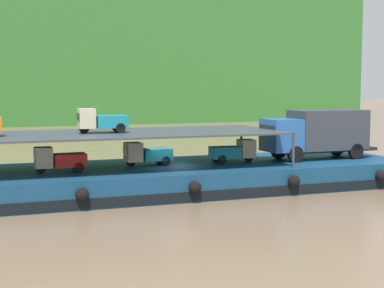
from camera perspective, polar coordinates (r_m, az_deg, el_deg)
ground_plane at (r=34.86m, az=-2.11°, el=-4.50°), size 400.00×400.00×0.00m
cargo_barge at (r=34.70m, az=-2.10°, el=-3.29°), size 29.36×8.45×1.50m
covered_lorry at (r=38.22m, az=12.02°, el=1.11°), size 7.91×2.49×3.10m
cargo_rack at (r=33.44m, az=-8.34°, el=0.95°), size 20.16×7.11×2.00m
mini_truck_lower_aft at (r=32.54m, az=-12.70°, el=-1.46°), size 2.75×1.22×1.38m
mini_truck_lower_mid at (r=34.46m, az=-4.37°, el=-0.95°), size 2.79×1.29×1.38m
mini_truck_lower_fore at (r=35.81m, az=4.03°, el=-0.69°), size 2.78×1.26×1.38m
mini_truck_upper_mid at (r=33.44m, az=-8.73°, el=2.25°), size 2.76×1.23×1.38m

